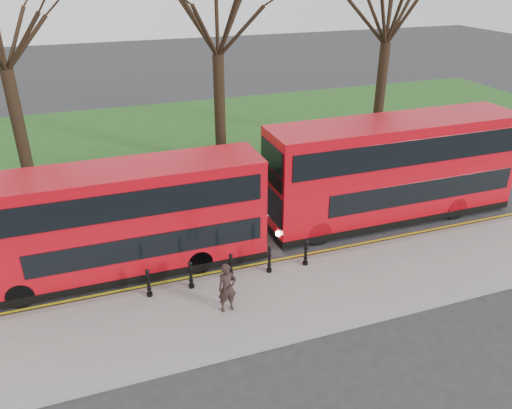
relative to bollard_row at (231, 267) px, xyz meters
name	(u,v)px	position (x,y,z in m)	size (l,w,h in m)	color
ground	(243,259)	(0.90, 1.35, -0.65)	(120.00, 120.00, 0.00)	#28282B
pavement	(272,303)	(0.90, -1.65, -0.57)	(60.00, 4.00, 0.15)	gray
kerb	(252,271)	(0.90, 0.35, -0.57)	(60.00, 0.25, 0.16)	slate
grass_verge	(170,140)	(0.90, 16.35, -0.62)	(60.00, 18.00, 0.06)	#1D501A
hedge	(200,183)	(0.90, 8.15, -0.25)	(60.00, 0.90, 0.80)	black
yellow_line_outer	(249,268)	(0.90, 0.65, -0.64)	(60.00, 0.10, 0.01)	yellow
yellow_line_inner	(248,266)	(0.90, 0.85, -0.64)	(60.00, 0.10, 0.01)	yellow
tree_mid	(217,14)	(2.90, 11.35, 7.29)	(6.99, 6.99, 10.93)	black
tree_right	(390,6)	(12.90, 11.35, 7.40)	(7.09, 7.09, 11.07)	black
bollard_row	(231,267)	(0.00, 0.00, 0.00)	(5.93, 0.15, 1.00)	black
bus_lead	(122,222)	(-3.37, 2.06, 1.39)	(10.19, 2.34, 4.05)	#B30813
bus_rear	(392,171)	(8.06, 2.53, 1.59)	(11.20, 2.57, 4.46)	#B30813
pedestrian	(227,288)	(-0.61, -1.59, 0.35)	(0.62, 0.41, 1.70)	black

